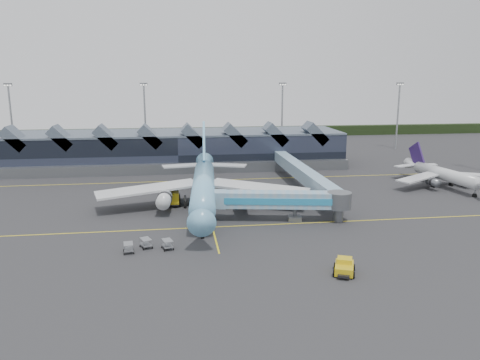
{
  "coord_description": "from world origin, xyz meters",
  "views": [
    {
      "loc": [
        -5.67,
        -81.56,
        24.21
      ],
      "look_at": [
        6.39,
        4.72,
        5.0
      ],
      "focal_mm": 35.0,
      "sensor_mm": 36.0,
      "label": 1
    }
  ],
  "objects": [
    {
      "name": "taxi_stripes",
      "position": [
        0.0,
        10.0,
        0.01
      ],
      "size": [
        120.0,
        60.0,
        0.01
      ],
      "color": "yellow",
      "rests_on": "ground"
    },
    {
      "name": "fuel_truck",
      "position": [
        -6.43,
        8.96,
        1.81
      ],
      "size": [
        2.91,
        9.65,
        3.23
      ],
      "rotation": [
        0.0,
        0.0,
        -0.01
      ],
      "color": "black",
      "rests_on": "ground"
    },
    {
      "name": "pushback_tug",
      "position": [
        14.98,
        -28.8,
        0.82
      ],
      "size": [
        3.67,
        4.55,
        1.83
      ],
      "rotation": [
        0.0,
        0.0,
        -0.38
      ],
      "color": "gold",
      "rests_on": "ground"
    },
    {
      "name": "tree_line_far",
      "position": [
        0.0,
        110.0,
        2.0
      ],
      "size": [
        260.0,
        4.0,
        4.0
      ],
      "primitive_type": "cube",
      "color": "black",
      "rests_on": "ground"
    },
    {
      "name": "ground",
      "position": [
        0.0,
        0.0,
        0.0
      ],
      "size": [
        260.0,
        260.0,
        0.0
      ],
      "primitive_type": "plane",
      "color": "#252527",
      "rests_on": "ground"
    },
    {
      "name": "light_masts",
      "position": [
        21.0,
        62.8,
        12.49
      ],
      "size": [
        132.4,
        42.56,
        22.45
      ],
      "color": "gray",
      "rests_on": "ground"
    },
    {
      "name": "main_airliner",
      "position": [
        -0.59,
        4.43,
        4.44
      ],
      "size": [
        40.78,
        47.03,
        15.1
      ],
      "rotation": [
        0.0,
        0.0,
        -0.07
      ],
      "color": "#73C2E9",
      "rests_on": "ground"
    },
    {
      "name": "regional_jet",
      "position": [
        53.81,
        14.0,
        2.92
      ],
      "size": [
        24.38,
        26.81,
        9.2
      ],
      "rotation": [
        0.0,
        0.0,
        0.14
      ],
      "color": "silver",
      "rests_on": "ground"
    },
    {
      "name": "baggage_carts",
      "position": [
        -10.03,
        -17.06,
        0.78
      ],
      "size": [
        7.06,
        3.83,
        1.38
      ],
      "rotation": [
        0.0,
        0.0,
        0.28
      ],
      "color": "gray",
      "rests_on": "ground"
    },
    {
      "name": "jet_bridge",
      "position": [
        13.34,
        -6.27,
        3.57
      ],
      "size": [
        23.69,
        7.34,
        5.22
      ],
      "rotation": [
        0.0,
        0.0,
        -0.18
      ],
      "color": "#77A7C7",
      "rests_on": "ground"
    },
    {
      "name": "terminal",
      "position": [
        -5.07,
        47.35,
        4.88
      ],
      "size": [
        90.0,
        22.25,
        12.52
      ],
      "color": "black",
      "rests_on": "ground"
    }
  ]
}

